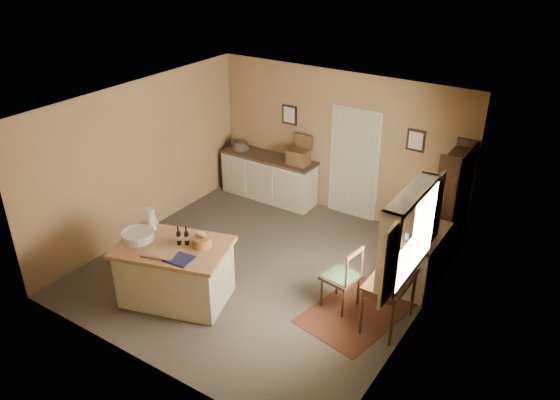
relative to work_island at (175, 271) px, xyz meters
The scene contains 16 objects.
ground 1.51m from the work_island, 63.86° to the left, with size 5.00×5.00×0.00m, color #4E463B.
wall_back 3.93m from the work_island, 80.55° to the left, with size 5.00×0.10×2.70m, color brown.
wall_front 1.62m from the work_island, 62.68° to the right, with size 5.00×0.10×2.70m, color brown.
wall_left 2.43m from the work_island, 145.58° to the left, with size 0.10×5.00×2.70m, color brown.
wall_right 3.49m from the work_island, 22.28° to the left, with size 0.10×5.00×2.70m, color brown.
ceiling 2.64m from the work_island, 63.86° to the left, with size 5.00×5.00×0.00m, color silver.
door 3.92m from the work_island, 75.37° to the left, with size 0.97×0.06×2.11m, color #AAAD91.
framed_prints 4.04m from the work_island, 77.56° to the left, with size 2.82×0.02×0.38m.
window 3.41m from the work_island, 19.52° to the left, with size 0.25×1.99×1.12m.
work_island is the anchor object (origin of this frame).
sideboard 3.55m from the work_island, 101.56° to the left, with size 1.99×0.56×1.18m.
rug 2.68m from the work_island, 25.51° to the left, with size 1.10×1.60×0.01m, color #441F11.
writing_desk 3.05m from the work_island, 21.88° to the left, with size 0.51×0.83×0.82m.
desk_chair 2.39m from the work_island, 28.72° to the left, with size 0.46×0.46×0.99m, color black, non-canonical shape.
right_cabinet 3.65m from the work_island, 39.10° to the left, with size 0.60×1.08×0.99m.
shelving_unit 4.46m from the work_island, 47.76° to the left, with size 0.33×0.87×1.94m.
Camera 1 is at (4.23, -5.95, 4.97)m, focal length 35.00 mm.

